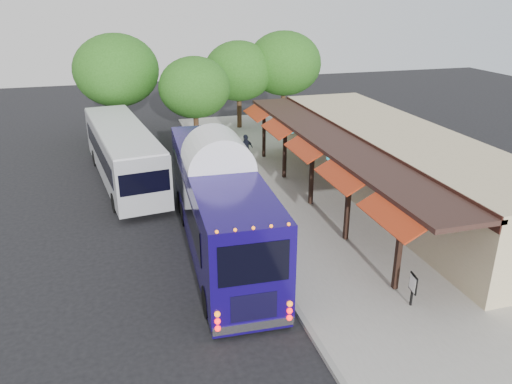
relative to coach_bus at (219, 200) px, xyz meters
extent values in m
plane|color=black|center=(1.45, -1.19, -2.15)|extent=(90.00, 90.00, 0.00)
cube|color=#9E9B93|center=(6.45, 2.81, -2.07)|extent=(10.00, 40.00, 0.15)
cube|color=gray|center=(1.50, 2.81, -2.07)|extent=(0.20, 40.00, 0.16)
cube|color=tan|center=(9.95, 2.81, -0.35)|extent=(5.00, 20.00, 3.60)
cube|color=black|center=(7.43, 2.81, 1.15)|extent=(0.06, 20.00, 0.60)
cube|color=#331E19|center=(6.35, 2.81, 1.25)|extent=(2.60, 20.00, 0.18)
cube|color=black|center=(5.23, -5.19, -0.34)|extent=(0.18, 0.18, 3.16)
cube|color=#A12A0E|center=(4.80, -5.19, 1.00)|extent=(1.00, 3.20, 0.57)
cube|color=black|center=(5.23, -1.19, -0.34)|extent=(0.18, 0.18, 3.16)
cube|color=#A12A0E|center=(4.80, -1.19, 1.00)|extent=(1.00, 3.20, 0.57)
cube|color=black|center=(5.23, 2.81, -0.34)|extent=(0.18, 0.18, 3.16)
cube|color=#A12A0E|center=(4.80, 2.81, 1.00)|extent=(1.00, 3.20, 0.57)
cube|color=black|center=(5.23, 6.81, -0.34)|extent=(0.18, 0.18, 3.16)
cube|color=#A12A0E|center=(4.80, 6.81, 1.00)|extent=(1.00, 3.20, 0.57)
cube|color=black|center=(5.23, 10.81, -0.34)|extent=(0.18, 0.18, 3.16)
cube|color=#A12A0E|center=(4.80, 10.81, 1.00)|extent=(1.00, 3.20, 0.57)
sphere|color=teal|center=(5.65, -3.19, 0.73)|extent=(0.26, 0.26, 0.26)
sphere|color=teal|center=(5.65, 1.81, 0.73)|extent=(0.26, 0.26, 0.26)
sphere|color=teal|center=(5.65, 6.81, 0.73)|extent=(0.26, 0.26, 0.26)
cube|color=#14075B|center=(0.00, 0.01, -0.05)|extent=(3.16, 12.52, 3.26)
cube|color=#14075B|center=(0.00, 0.01, -1.84)|extent=(3.10, 12.39, 0.36)
ellipsoid|color=white|center=(0.00, 0.01, 1.56)|extent=(3.15, 12.27, 0.58)
cube|color=black|center=(0.00, -6.20, 0.49)|extent=(2.16, 0.12, 1.34)
cube|color=silver|center=(0.00, -6.13, -1.71)|extent=(2.59, 0.30, 0.29)
sphere|color=#FF0C0C|center=(-1.13, -6.22, -1.44)|extent=(0.19, 0.19, 0.19)
sphere|color=#FF0C0C|center=(1.13, -6.22, -1.44)|extent=(0.19, 0.19, 0.19)
cylinder|color=black|center=(-1.19, -4.70, -1.61)|extent=(0.36, 1.09, 1.08)
cylinder|color=black|center=(1.19, -4.70, -1.61)|extent=(0.36, 1.09, 1.08)
cylinder|color=black|center=(-1.19, 3.99, -1.61)|extent=(0.36, 1.09, 1.08)
cylinder|color=black|center=(1.19, 3.99, -1.61)|extent=(0.36, 1.09, 1.08)
cube|color=#93969B|center=(-3.50, 9.22, -0.42)|extent=(4.10, 12.11, 2.74)
cube|color=black|center=(-4.80, 9.22, -0.18)|extent=(1.34, 10.01, 1.03)
cube|color=black|center=(-2.20, 9.22, -0.18)|extent=(1.34, 10.01, 1.03)
cube|color=silver|center=(-3.50, 9.22, 0.99)|extent=(4.02, 11.86, 0.10)
cylinder|color=black|center=(-4.69, 5.06, -1.65)|extent=(0.42, 1.02, 0.99)
cylinder|color=black|center=(-2.31, 5.06, -1.65)|extent=(0.42, 1.02, 0.99)
cylinder|color=black|center=(-4.69, 12.78, -1.65)|extent=(0.42, 1.02, 0.99)
cylinder|color=black|center=(-2.31, 12.78, -1.65)|extent=(0.42, 1.02, 0.99)
imported|color=black|center=(2.05, 3.43, -1.05)|extent=(0.69, 0.46, 1.89)
imported|color=black|center=(2.05, 4.69, -1.02)|extent=(1.10, 0.95, 1.95)
imported|color=black|center=(3.83, 9.99, -1.07)|extent=(1.17, 0.92, 1.85)
imported|color=black|center=(2.79, 9.82, -1.23)|extent=(1.13, 0.90, 1.54)
cube|color=black|center=(5.26, -6.19, -1.41)|extent=(0.07, 0.07, 1.18)
cube|color=black|center=(5.26, -6.19, -1.14)|extent=(0.12, 0.54, 0.64)
cube|color=white|center=(5.23, -6.19, -1.14)|extent=(0.08, 0.45, 0.54)
cylinder|color=#382314|center=(1.62, 14.98, -0.75)|extent=(0.36, 0.36, 2.79)
ellipsoid|color=#225615|center=(1.62, 14.98, 1.97)|extent=(4.82, 4.82, 4.09)
cylinder|color=#382314|center=(5.68, 18.87, -0.62)|extent=(0.36, 0.36, 3.05)
ellipsoid|color=#225615|center=(5.68, 18.87, 2.36)|extent=(5.27, 5.27, 4.48)
cylinder|color=#382314|center=(9.32, 18.96, -0.48)|extent=(0.36, 0.36, 3.34)
ellipsoid|color=#225615|center=(9.32, 18.96, 2.79)|extent=(5.77, 5.77, 4.90)
cylinder|color=#382314|center=(-3.29, 18.03, -0.44)|extent=(0.36, 0.36, 3.40)
ellipsoid|color=#225615|center=(-3.29, 18.03, 2.88)|extent=(5.88, 5.88, 4.99)
camera|label=1|loc=(-3.74, -18.46, 7.85)|focal=35.00mm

